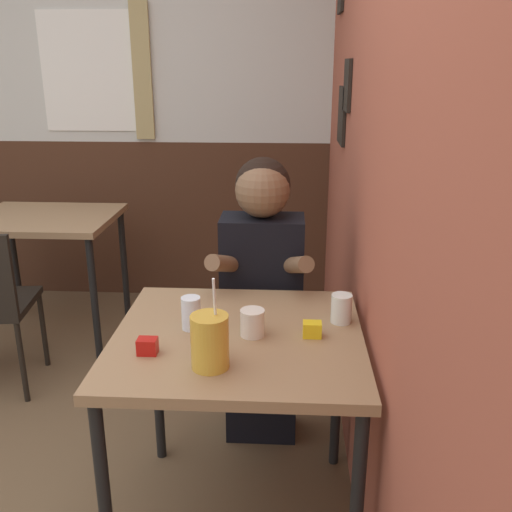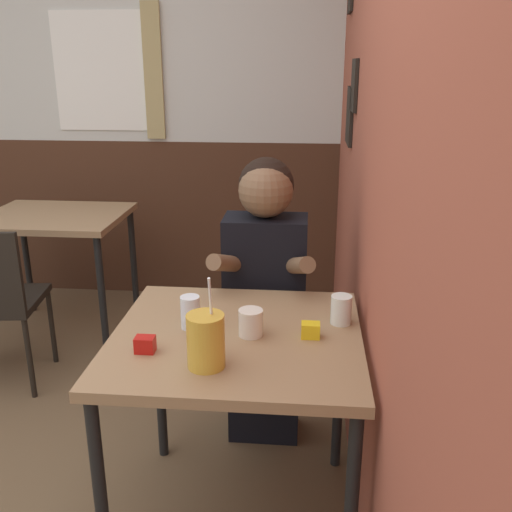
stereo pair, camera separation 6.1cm
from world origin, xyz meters
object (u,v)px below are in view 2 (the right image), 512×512
(background_table, at_px, (56,229))
(person_seated, at_px, (265,295))
(main_table, at_px, (237,356))
(cocktail_pitcher, at_px, (206,341))

(background_table, xyz_separation_m, person_seated, (1.32, -0.91, 0.00))
(main_table, bearing_deg, background_table, 130.90)
(main_table, height_order, background_table, same)
(background_table, xyz_separation_m, cocktail_pitcher, (1.20, -1.67, 0.17))
(main_table, distance_m, person_seated, 0.55)
(cocktail_pitcher, bearing_deg, background_table, 125.67)
(background_table, relative_size, cocktail_pitcher, 2.87)
(background_table, height_order, cocktail_pitcher, cocktail_pitcher)
(person_seated, height_order, cocktail_pitcher, person_seated)
(main_table, xyz_separation_m, background_table, (-1.26, 1.46, -0.01))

